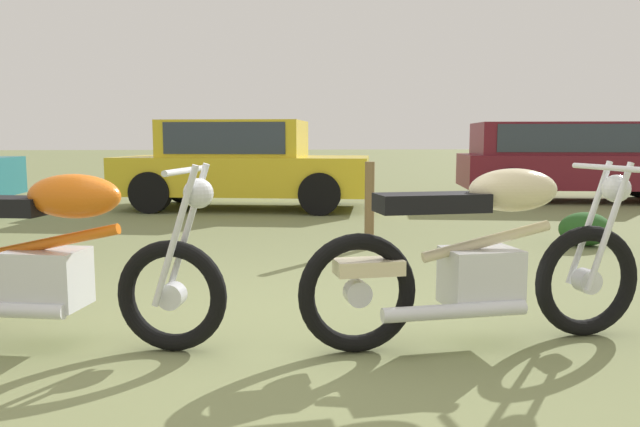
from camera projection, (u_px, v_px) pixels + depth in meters
ground_plane at (258, 336)px, 3.65m from camera, size 120.00×120.00×0.00m
motorcycle_orange at (47, 260)px, 3.42m from camera, size 2.04×0.78×1.02m
motorcycle_cream at (482, 257)px, 3.46m from camera, size 2.02×0.66×1.02m
car_yellow at (241, 160)px, 10.23m from camera, size 4.28×2.52×1.43m
car_burgundy at (569, 155)px, 11.43m from camera, size 4.49×2.50×1.43m
fence_post_wooden at (369, 205)px, 6.48m from camera, size 0.10×0.10×0.91m
shrub_low at (585, 229)px, 6.69m from camera, size 0.55×0.46×0.36m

